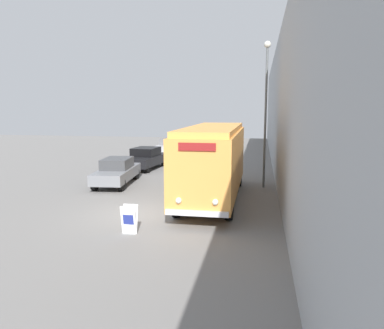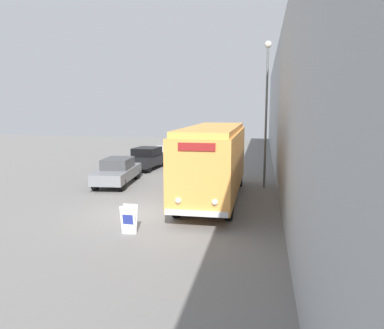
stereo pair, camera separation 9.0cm
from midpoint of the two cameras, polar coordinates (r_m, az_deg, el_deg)
ground_plane at (r=15.62m, az=-7.98°, el=-7.52°), size 80.00×80.00×0.00m
building_wall_right at (r=24.22m, az=13.30°, el=8.30°), size 0.30×60.00×8.56m
vintage_bus at (r=17.62m, az=3.45°, el=0.87°), size 2.40×9.35×3.47m
sign_board at (r=13.23m, az=-9.40°, el=-8.32°), size 0.53×0.38×1.01m
streetlamp at (r=20.49m, az=11.43°, el=10.07°), size 0.36×0.36×7.76m
parked_car_near at (r=21.66m, az=-11.16°, el=-1.00°), size 2.16×4.86×1.49m
parked_car_mid at (r=26.95m, az=-6.86°, el=0.99°), size 2.27×4.70×1.52m
parked_car_far at (r=34.49m, az=-3.07°, el=2.72°), size 2.21×4.73×1.55m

